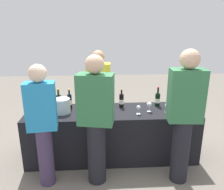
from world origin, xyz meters
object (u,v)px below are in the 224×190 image
at_px(wine_bottle_0, 43,103).
at_px(wine_glass_1, 139,108).
at_px(wine_bottle_3, 121,101).
at_px(guest_2, 184,114).
at_px(wine_bottle_4, 158,99).
at_px(wine_glass_3, 167,106).
at_px(wine_bottle_5, 170,99).
at_px(wine_glass_2, 149,105).
at_px(wine_bottle_1, 59,102).
at_px(ice_bucket, 62,106).
at_px(wine_glass_0, 63,108).
at_px(server_pouring, 99,93).
at_px(guest_0, 42,122).
at_px(guest_1, 96,118).
at_px(wine_bottle_2, 70,101).

distance_m(wine_bottle_0, wine_glass_1, 1.41).
distance_m(wine_bottle_3, guest_2, 1.06).
relative_size(wine_bottle_4, wine_glass_3, 2.06).
height_order(wine_bottle_0, wine_glass_3, wine_bottle_0).
bearing_deg(wine_glass_3, guest_2, -84.72).
bearing_deg(wine_bottle_5, wine_bottle_0, -176.63).
bearing_deg(wine_bottle_3, wine_glass_2, -28.95).
height_order(wine_bottle_4, wine_glass_1, wine_bottle_4).
xyz_separation_m(wine_bottle_1, guest_2, (1.66, -0.78, 0.07)).
bearing_deg(wine_glass_3, wine_glass_1, -176.02).
bearing_deg(wine_glass_2, ice_bucket, 178.50).
xyz_separation_m(wine_bottle_0, wine_glass_0, (0.31, -0.17, -0.02)).
height_order(ice_bucket, server_pouring, server_pouring).
bearing_deg(wine_bottle_3, wine_bottle_4, 2.22).
xyz_separation_m(server_pouring, guest_2, (1.05, -1.21, 0.08)).
distance_m(wine_glass_1, wine_glass_3, 0.43).
bearing_deg(wine_bottle_1, wine_bottle_0, -160.92).
bearing_deg(wine_bottle_5, guest_2, -95.97).
bearing_deg(guest_2, wine_bottle_0, 163.84).
bearing_deg(guest_0, guest_1, -5.59).
bearing_deg(wine_glass_2, wine_bottle_1, 171.46).
bearing_deg(wine_glass_0, wine_glass_2, 1.94).
bearing_deg(wine_bottle_0, wine_glass_1, -8.81).
relative_size(wine_bottle_5, wine_glass_2, 1.95).
distance_m(wine_bottle_5, wine_glass_1, 0.65).
distance_m(wine_bottle_1, guest_2, 1.83).
relative_size(wine_bottle_2, guest_2, 0.18).
relative_size(wine_glass_3, guest_0, 0.09).
height_order(wine_bottle_1, wine_bottle_2, wine_bottle_1).
bearing_deg(guest_1, ice_bucket, 142.72).
height_order(wine_bottle_0, wine_glass_2, wine_bottle_0).
distance_m(wine_bottle_3, ice_bucket, 0.90).
distance_m(wine_bottle_0, wine_glass_2, 1.57).
distance_m(wine_bottle_1, wine_bottle_2, 0.16).
bearing_deg(wine_glass_3, guest_1, -155.69).
bearing_deg(wine_bottle_4, guest_1, -141.71).
bearing_deg(guest_2, wine_bottle_4, 102.74).
bearing_deg(wine_bottle_0, wine_bottle_5, 3.37).
bearing_deg(wine_bottle_1, wine_glass_2, -8.54).
bearing_deg(wine_glass_1, guest_1, -144.15).
xyz_separation_m(wine_bottle_4, wine_glass_1, (-0.36, -0.33, -0.01)).
distance_m(wine_bottle_0, wine_bottle_1, 0.23).
height_order(wine_bottle_0, guest_0, guest_0).
bearing_deg(wine_glass_1, server_pouring, 128.21).
relative_size(wine_bottle_3, wine_bottle_5, 1.00).
bearing_deg(server_pouring, wine_bottle_1, 39.51).
bearing_deg(wine_glass_2, wine_glass_1, -153.58).
bearing_deg(wine_bottle_3, wine_bottle_0, -175.75).
bearing_deg(guest_2, wine_glass_1, 138.90).
distance_m(wine_bottle_0, wine_bottle_3, 1.18).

